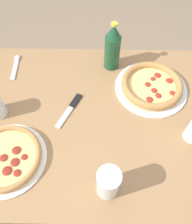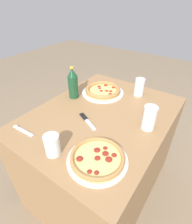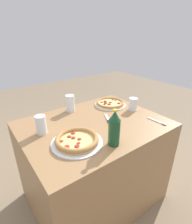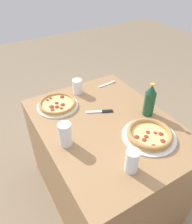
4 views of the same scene
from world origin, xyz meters
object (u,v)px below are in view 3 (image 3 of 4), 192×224
Objects in this scene: glass_orange_juice at (133,105)px; spoon at (159,122)px; pizza_margherita at (110,103)px; glass_water at (41,126)px; knife at (108,120)px; glass_mango_juice at (70,104)px; pizza_veggie at (77,140)px; beer_bottle at (114,129)px.

glass_orange_juice is 0.68× the size of spoon.
glass_orange_juice is at bearing -66.95° from pizza_margherita.
glass_water is (-0.79, 0.10, 0.01)m from glass_orange_juice.
knife is (-0.30, -0.02, -0.05)m from glass_orange_juice.
glass_water is at bearing -171.22° from pizza_margherita.
glass_orange_juice is at bearing 4.63° from knife.
knife is at bearing -64.75° from glass_mango_juice.
pizza_veggie reaches higher than spoon.
glass_water is 0.86m from spoon.
pizza_margherita is at bearing 47.00° from knife.
knife is (0.15, -0.33, -0.06)m from glass_mango_juice.
glass_mango_juice is 1.10× the size of glass_water.
pizza_veggie is at bearing -114.33° from glass_mango_juice.
pizza_margherita is at bearing 113.05° from glass_orange_juice.
knife is 1.09× the size of spoon.
glass_mango_juice is 0.59m from beer_bottle.
pizza_margherita is 1.77× the size of spoon.
pizza_veggie is 0.28m from glass_water.
spoon is at bearing 0.43° from beer_bottle.
glass_mango_juice reaches higher than glass_water.
glass_mango_juice is at bearing 164.86° from pizza_margherita.
pizza_margherita is 1.63× the size of knife.
glass_water is 0.56× the size of beer_bottle.
knife is at bearing -175.37° from glass_orange_juice.
glass_mango_juice is 0.74m from spoon.
spoon is (0.64, -0.14, -0.02)m from pizza_veggie.
glass_mango_juice is (-0.45, 0.30, 0.01)m from glass_orange_juice.
glass_orange_juice is 0.56m from beer_bottle.
pizza_veggie is 2.90× the size of glass_orange_juice.
glass_orange_juice reaches higher than pizza_veggie.
beer_bottle is 1.32× the size of knife.
pizza_margherita is 0.31m from knife.
beer_bottle reaches higher than glass_orange_juice.
beer_bottle reaches higher than glass_water.
knife is (0.18, 0.26, -0.11)m from beer_bottle.
pizza_veggie is 1.38× the size of beer_bottle.
pizza_margherita reaches higher than spoon.
spoon is at bearing -25.99° from glass_water.
glass_orange_juice is 0.29m from spoon.
knife is (0.36, 0.12, -0.02)m from pizza_veggie.
glass_water reaches higher than spoon.
pizza_veggie is 1.11× the size of pizza_margherita.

